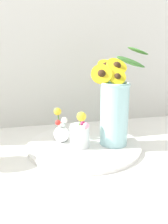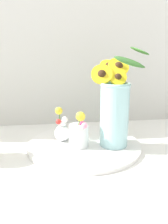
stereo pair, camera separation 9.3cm
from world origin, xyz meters
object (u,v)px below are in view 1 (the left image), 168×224
object	(u,v)px
vase_small_center	(80,133)
vase_bulb_right	(61,131)
serving_tray	(84,145)
mason_jar_sunflowers	(115,105)

from	to	relation	value
vase_small_center	vase_bulb_right	distance (m)	0.10
serving_tray	vase_bulb_right	world-z (taller)	vase_bulb_right
vase_bulb_right	vase_small_center	bearing A→B (deg)	-46.42
serving_tray	vase_bulb_right	bearing A→B (deg)	156.06
vase_small_center	vase_bulb_right	xyz separation A→B (m)	(-0.07, 0.07, -0.01)
vase_small_center	vase_bulb_right	size ratio (longest dim) A/B	1.01
serving_tray	vase_bulb_right	distance (m)	0.12
vase_small_center	vase_bulb_right	bearing A→B (deg)	133.58
serving_tray	mason_jar_sunflowers	xyz separation A→B (m)	(0.13, -0.03, 0.18)
mason_jar_sunflowers	vase_bulb_right	xyz separation A→B (m)	(-0.22, 0.07, -0.12)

